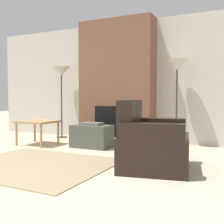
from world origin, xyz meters
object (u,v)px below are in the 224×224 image
ottoman (92,136)px  armchair (149,146)px  floor_lamp_left (61,75)px  side_table (38,124)px  floor_lamp_right (177,69)px

ottoman → armchair: 1.80m
ottoman → floor_lamp_left: 1.98m
side_table → floor_lamp_right: (2.54, 1.03, 1.07)m
ottoman → floor_lamp_right: bearing=29.7°
armchair → floor_lamp_left: (-2.78, 1.82, 1.18)m
floor_lamp_left → floor_lamp_right: (2.71, -0.00, 0.01)m
floor_lamp_left → floor_lamp_right: 2.71m
armchair → side_table: armchair is taller
side_table → floor_lamp_right: size_ratio=0.42×
armchair → floor_lamp_right: (-0.07, 1.82, 1.19)m
armchair → floor_lamp_right: size_ratio=0.66×
armchair → floor_lamp_right: 2.18m
ottoman → floor_lamp_left: size_ratio=0.45×
armchair → floor_lamp_right: bearing=-9.1°
ottoman → floor_lamp_right: (1.42, 0.81, 1.27)m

